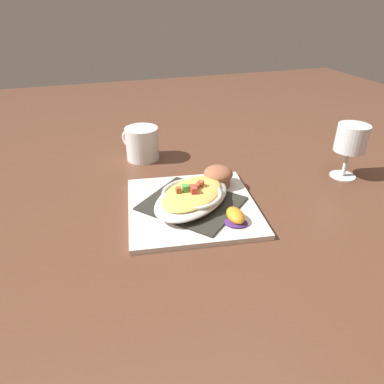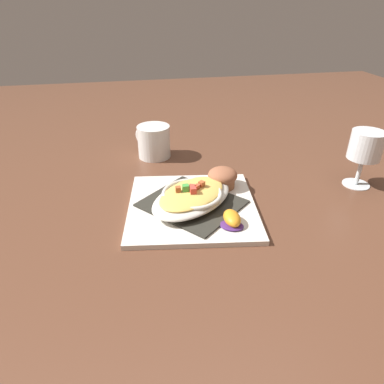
{
  "view_description": "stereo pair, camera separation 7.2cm",
  "coord_description": "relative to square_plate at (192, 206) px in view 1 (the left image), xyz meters",
  "views": [
    {
      "loc": [
        0.19,
        0.59,
        0.4
      ],
      "look_at": [
        0.0,
        0.0,
        0.04
      ],
      "focal_mm": 32.16,
      "sensor_mm": 36.0,
      "label": 1
    },
    {
      "loc": [
        0.12,
        0.61,
        0.4
      ],
      "look_at": [
        0.0,
        0.0,
        0.04
      ],
      "focal_mm": 32.16,
      "sensor_mm": 36.0,
      "label": 2
    }
  ],
  "objects": [
    {
      "name": "ground_plane",
      "position": [
        0.0,
        0.0,
        -0.01
      ],
      "size": [
        2.6,
        2.6,
        0.0
      ],
      "primitive_type": "plane",
      "color": "brown"
    },
    {
      "name": "square_plate",
      "position": [
        0.0,
        0.0,
        0.0
      ],
      "size": [
        0.31,
        0.31,
        0.01
      ],
      "primitive_type": "cube",
      "rotation": [
        0.0,
        0.0,
        -0.14
      ],
      "color": "silver",
      "rests_on": "ground_plane"
    },
    {
      "name": "folded_napkin",
      "position": [
        0.0,
        0.0,
        0.01
      ],
      "size": [
        0.25,
        0.25,
        0.0
      ],
      "primitive_type": "cube",
      "rotation": [
        0.0,
        0.0,
        0.72
      ],
      "color": "#2D2B25",
      "rests_on": "square_plate"
    },
    {
      "name": "gratin_dish",
      "position": [
        0.0,
        -0.0,
        0.03
      ],
      "size": [
        0.24,
        0.23,
        0.04
      ],
      "color": "silver",
      "rests_on": "folded_napkin"
    },
    {
      "name": "muffin",
      "position": [
        -0.08,
        -0.06,
        0.03
      ],
      "size": [
        0.07,
        0.07,
        0.05
      ],
      "color": "#9D5F3E",
      "rests_on": "square_plate"
    },
    {
      "name": "orange_garnish",
      "position": [
        -0.06,
        0.09,
        0.02
      ],
      "size": [
        0.06,
        0.07,
        0.02
      ],
      "color": "#4A266A",
      "rests_on": "square_plate"
    },
    {
      "name": "coffee_mug",
      "position": [
        0.05,
        -0.29,
        0.03
      ],
      "size": [
        0.09,
        0.11,
        0.09
      ],
      "color": "white",
      "rests_on": "ground_plane"
    },
    {
      "name": "stemmed_glass",
      "position": [
        -0.41,
        -0.03,
        0.09
      ],
      "size": [
        0.07,
        0.07,
        0.14
      ],
      "color": "white",
      "rests_on": "ground_plane"
    }
  ]
}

